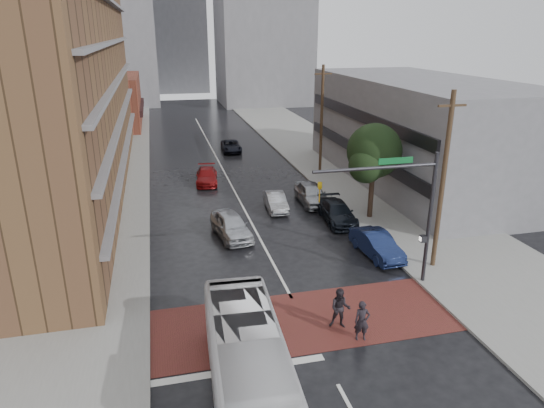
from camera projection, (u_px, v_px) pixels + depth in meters
name	position (u px, v px, depth m)	size (l,w,h in m)	color
ground	(307.00, 326.00, 22.24)	(160.00, 160.00, 0.00)	black
crosswalk	(304.00, 320.00, 22.69)	(14.00, 5.00, 0.02)	maroon
sidewalk_west	(97.00, 184.00, 42.58)	(9.00, 90.00, 0.15)	gray
sidewalk_east	(343.00, 168.00, 47.63)	(9.00, 90.00, 0.15)	gray
apartment_block	(38.00, 14.00, 36.42)	(10.00, 44.00, 28.00)	brown
storefront_west	(110.00, 101.00, 67.86)	(8.00, 16.00, 7.00)	brown
building_east	(419.00, 131.00, 42.66)	(11.00, 26.00, 9.00)	gray
distant_tower_west	(101.00, 12.00, 85.19)	(18.00, 16.00, 32.00)	gray
distant_tower_east	(263.00, 0.00, 85.17)	(16.00, 14.00, 36.00)	gray
distant_tower_center	(177.00, 35.00, 105.17)	(12.00, 10.00, 24.00)	gray
street_tree	(374.00, 154.00, 33.53)	(4.20, 4.10, 6.90)	#332319
signal_mast	(406.00, 202.00, 24.22)	(6.50, 0.30, 7.20)	#2D2D33
utility_pole_near	(443.00, 182.00, 26.10)	(1.60, 0.26, 10.00)	#473321
utility_pole_far	(322.00, 119.00, 44.41)	(1.60, 0.26, 10.00)	#473321
transit_bus	(252.00, 383.00, 16.41)	(2.57, 10.98, 3.06)	silver
pedestrian_a	(362.00, 321.00, 21.00)	(0.68, 0.44, 1.86)	black
pedestrian_b	(340.00, 308.00, 21.89)	(0.94, 0.73, 1.93)	black
car_travel_a	(231.00, 225.00, 31.65)	(1.91, 4.74, 1.62)	#B6B9BF
car_travel_b	(276.00, 202.00, 36.54)	(1.37, 3.94, 1.30)	#A9ABB1
car_travel_c	(207.00, 176.00, 42.97)	(1.84, 4.53, 1.31)	maroon
suv_travel	(231.00, 146.00, 54.35)	(2.06, 4.46, 1.24)	black
car_parked_near	(377.00, 244.00, 29.02)	(1.54, 4.43, 1.46)	#141F47
car_parked_mid	(337.00, 212.00, 34.20)	(1.97, 4.85, 1.41)	black
car_parked_far	(311.00, 194.00, 37.79)	(1.92, 4.78, 1.63)	#999CA0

